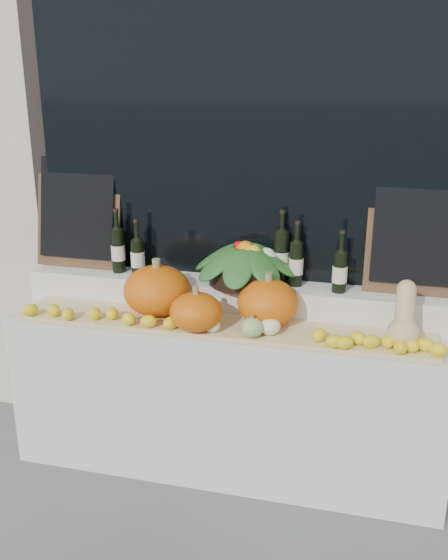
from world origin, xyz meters
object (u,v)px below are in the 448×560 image
at_px(butternut_squash, 404,320).
at_px(wine_bottle_tall, 281,257).
at_px(pumpkin_left, 157,290).
at_px(pumpkin_right, 268,302).
at_px(produce_bowl, 245,262).

relative_size(butternut_squash, wine_bottle_tall, 0.75).
height_order(pumpkin_left, pumpkin_right, pumpkin_left).
height_order(pumpkin_left, butternut_squash, butternut_squash).
bearing_deg(pumpkin_right, wine_bottle_tall, 85.27).
bearing_deg(produce_bowl, pumpkin_left, -153.01).
distance_m(pumpkin_left, wine_bottle_tall, 0.67).
height_order(butternut_squash, produce_bowl, produce_bowl).
height_order(pumpkin_right, produce_bowl, produce_bowl).
height_order(pumpkin_left, wine_bottle_tall, wine_bottle_tall).
relative_size(pumpkin_left, butternut_squash, 1.19).
distance_m(pumpkin_left, butternut_squash, 1.23).
distance_m(pumpkin_right, produce_bowl, 0.29).
bearing_deg(pumpkin_right, pumpkin_left, -179.23).
distance_m(pumpkin_right, butternut_squash, 0.66).
bearing_deg(butternut_squash, pumpkin_left, 176.57).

